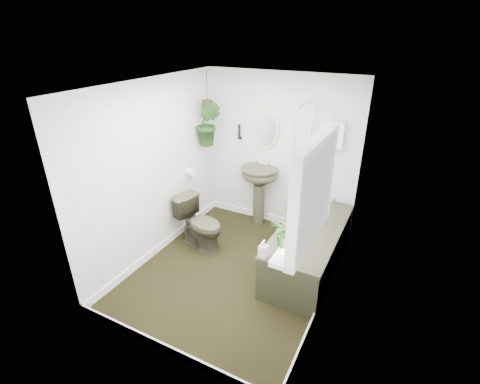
% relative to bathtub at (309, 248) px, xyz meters
% --- Properties ---
extents(floor, '(2.30, 2.80, 0.02)m').
position_rel_bathtub_xyz_m(floor, '(-0.80, -0.50, -0.30)').
color(floor, black).
rests_on(floor, ground).
extents(ceiling, '(2.30, 2.80, 0.02)m').
position_rel_bathtub_xyz_m(ceiling, '(-0.80, -0.50, 2.02)').
color(ceiling, white).
rests_on(ceiling, ground).
extents(wall_back, '(2.30, 0.02, 2.30)m').
position_rel_bathtub_xyz_m(wall_back, '(-0.80, 0.91, 0.86)').
color(wall_back, white).
rests_on(wall_back, ground).
extents(wall_front, '(2.30, 0.02, 2.30)m').
position_rel_bathtub_xyz_m(wall_front, '(-0.80, -1.91, 0.86)').
color(wall_front, white).
rests_on(wall_front, ground).
extents(wall_left, '(0.02, 2.80, 2.30)m').
position_rel_bathtub_xyz_m(wall_left, '(-1.96, -0.50, 0.86)').
color(wall_left, white).
rests_on(wall_left, ground).
extents(wall_right, '(0.02, 2.80, 2.30)m').
position_rel_bathtub_xyz_m(wall_right, '(0.36, -0.50, 0.86)').
color(wall_right, white).
rests_on(wall_right, ground).
extents(skirting, '(2.30, 2.80, 0.10)m').
position_rel_bathtub_xyz_m(skirting, '(-0.80, -0.50, -0.24)').
color(skirting, white).
rests_on(skirting, floor).
extents(bathtub, '(0.72, 1.72, 0.58)m').
position_rel_bathtub_xyz_m(bathtub, '(0.00, 0.00, 0.00)').
color(bathtub, '#383727').
rests_on(bathtub, floor).
extents(bath_screen, '(0.04, 0.72, 1.40)m').
position_rel_bathtub_xyz_m(bath_screen, '(-0.33, 0.49, 0.99)').
color(bath_screen, silver).
rests_on(bath_screen, bathtub).
extents(shower_box, '(0.20, 0.10, 0.35)m').
position_rel_bathtub_xyz_m(shower_box, '(0.00, 0.84, 1.26)').
color(shower_box, white).
rests_on(shower_box, wall_back).
extents(oval_mirror, '(0.46, 0.03, 0.62)m').
position_rel_bathtub_xyz_m(oval_mirror, '(-1.04, 0.87, 1.21)').
color(oval_mirror, beige).
rests_on(oval_mirror, wall_back).
extents(wall_sconce, '(0.04, 0.04, 0.22)m').
position_rel_bathtub_xyz_m(wall_sconce, '(-1.44, 0.86, 1.11)').
color(wall_sconce, black).
rests_on(wall_sconce, wall_back).
extents(toilet_roll_holder, '(0.11, 0.11, 0.11)m').
position_rel_bathtub_xyz_m(toilet_roll_holder, '(-1.90, 0.20, 0.61)').
color(toilet_roll_holder, white).
rests_on(toilet_roll_holder, wall_left).
extents(window_recess, '(0.08, 1.00, 0.90)m').
position_rel_bathtub_xyz_m(window_recess, '(0.29, -1.20, 1.36)').
color(window_recess, white).
rests_on(window_recess, wall_right).
extents(window_sill, '(0.18, 1.00, 0.04)m').
position_rel_bathtub_xyz_m(window_sill, '(0.22, -1.20, 0.94)').
color(window_sill, white).
rests_on(window_sill, wall_right).
extents(window_blinds, '(0.01, 0.86, 0.76)m').
position_rel_bathtub_xyz_m(window_blinds, '(0.24, -1.20, 1.36)').
color(window_blinds, white).
rests_on(window_blinds, wall_right).
extents(toilet, '(0.78, 0.56, 0.73)m').
position_rel_bathtub_xyz_m(toilet, '(-1.49, -0.22, 0.07)').
color(toilet, '#383727').
rests_on(toilet, floor).
extents(pedestal_sink, '(0.61, 0.53, 0.94)m').
position_rel_bathtub_xyz_m(pedestal_sink, '(-1.04, 0.74, 0.18)').
color(pedestal_sink, '#383727').
rests_on(pedestal_sink, floor).
extents(sill_plant, '(0.26, 0.24, 0.26)m').
position_rel_bathtub_xyz_m(sill_plant, '(0.17, -1.43, 1.09)').
color(sill_plant, black).
rests_on(sill_plant, window_sill).
extents(hanging_plant, '(0.42, 0.36, 0.66)m').
position_rel_bathtub_xyz_m(hanging_plant, '(-1.77, 0.53, 1.27)').
color(hanging_plant, black).
rests_on(hanging_plant, ceiling).
extents(soap_bottle, '(0.10, 0.10, 0.20)m').
position_rel_bathtub_xyz_m(soap_bottle, '(-0.29, -0.79, 0.39)').
color(soap_bottle, black).
rests_on(soap_bottle, bathtub).
extents(hanging_pot, '(0.16, 0.16, 0.12)m').
position_rel_bathtub_xyz_m(hanging_pot, '(-1.77, 0.53, 1.54)').
color(hanging_pot, '#2F241E').
rests_on(hanging_pot, ceiling).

